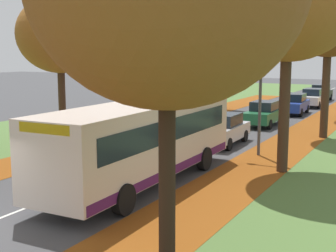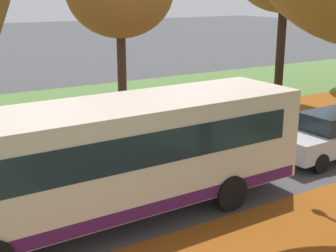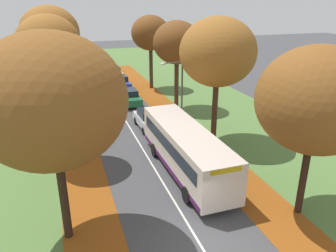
{
  "view_description": "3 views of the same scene",
  "coord_description": "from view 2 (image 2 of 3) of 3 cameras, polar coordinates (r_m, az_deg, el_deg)",
  "views": [
    {
      "loc": [
        10.58,
        -7.52,
        4.79
      ],
      "look_at": [
        0.67,
        10.64,
        1.53
      ],
      "focal_mm": 50.0,
      "sensor_mm": 36.0,
      "label": 1
    },
    {
      "loc": [
        11.72,
        2.34,
        5.55
      ],
      "look_at": [
        0.06,
        9.5,
        1.63
      ],
      "focal_mm": 50.0,
      "sensor_mm": 36.0,
      "label": 2
    },
    {
      "loc": [
        -5.19,
        -10.76,
        10.56
      ],
      "look_at": [
        1.72,
        10.16,
        1.98
      ],
      "focal_mm": 35.0,
      "sensor_mm": 36.0,
      "label": 3
    }
  ],
  "objects": [
    {
      "name": "car_silver_lead",
      "position": [
        16.98,
        19.01,
        -1.1
      ],
      "size": [
        1.88,
        4.25,
        1.62
      ],
      "color": "#B7BABF",
      "rests_on": "ground"
    },
    {
      "name": "grass_verge_left",
      "position": [
        27.93,
        8.48,
        4.37
      ],
      "size": [
        12.0,
        90.0,
        0.01
      ],
      "primitive_type": "cube",
      "color": "#517538",
      "rests_on": "ground"
    },
    {
      "name": "leaf_litter_left",
      "position": [
        20.8,
        3.86,
        0.52
      ],
      "size": [
        2.8,
        60.0,
        0.0
      ],
      "primitive_type": "cube",
      "color": "#8C4714",
      "rests_on": "grass_verge_left"
    },
    {
      "name": "bus",
      "position": [
        11.55,
        -7.13,
        -3.6
      ],
      "size": [
        2.8,
        10.44,
        2.98
      ],
      "color": "beige",
      "rests_on": "ground"
    }
  ]
}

